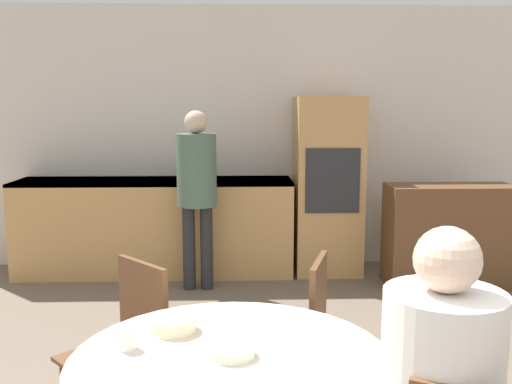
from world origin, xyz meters
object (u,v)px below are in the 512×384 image
sideboard (449,235)px  chair_far_left (126,343)px  cup (126,339)px  bowl_centre (232,352)px  oven_unit (328,186)px  bowl_near (174,325)px  chair_far_right (298,332)px  person_standing (197,181)px

sideboard → chair_far_left: sideboard is taller
cup → bowl_centre: (0.39, -0.08, -0.02)m
oven_unit → bowl_near: oven_unit is taller
oven_unit → sideboard: (1.03, -0.48, -0.39)m
chair_far_right → person_standing: (-0.66, 2.22, 0.47)m
bowl_centre → chair_far_left: bearing=127.5°
oven_unit → bowl_near: bearing=-108.9°
oven_unit → chair_far_left: 3.20m
sideboard → bowl_near: size_ratio=6.20×
chair_far_right → cup: bearing=-28.8°
chair_far_right → cup: 1.03m
oven_unit → bowl_centre: (-0.89, -3.52, -0.10)m
bowl_near → bowl_centre: bearing=-45.5°
chair_far_right → person_standing: bearing=-146.9°
oven_unit → person_standing: oven_unit is taller
person_standing → bowl_near: 2.77m
bowl_near → cup: bearing=-133.8°
chair_far_right → bowl_near: bearing=-29.3°
chair_far_right → oven_unit: bearing=-175.1°
chair_far_right → bowl_near: chair_far_right is taller
oven_unit → person_standing: size_ratio=1.08×
oven_unit → person_standing: 1.34m
chair_far_right → bowl_centre: bearing=-5.9°
sideboard → chair_far_right: bearing=-125.3°
sideboard → cup: sideboard is taller
chair_far_right → person_standing: size_ratio=0.56×
bowl_near → person_standing: bearing=92.1°
cup → chair_far_left: bearing=101.7°
sideboard → person_standing: bearing=-178.9°
person_standing → cup: size_ratio=20.38×
oven_unit → chair_far_left: (-1.40, -2.85, -0.35)m
cup → bowl_centre: 0.40m
chair_far_left → chair_far_right: bearing=54.4°
oven_unit → cup: bearing=-110.4°
cup → bowl_centre: cup is taller
oven_unit → sideboard: size_ratio=1.52×
sideboard → chair_far_right: 2.78m
chair_far_left → bowl_centre: size_ratio=5.36×
chair_far_right → cup: (-0.71, -0.70, 0.27)m
sideboard → bowl_centre: sideboard is taller
sideboard → chair_far_left: (-2.44, -2.37, 0.04)m
person_standing → bowl_centre: person_standing is taller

